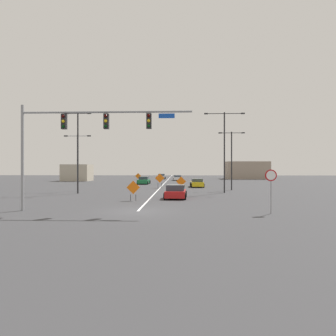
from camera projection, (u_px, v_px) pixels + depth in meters
ground at (138, 211)px, 20.09m from camera, size 192.23×192.23×0.00m
road_centre_stripe at (168, 180)px, 73.44m from camera, size 0.16×106.79×0.01m
traffic_signal_assembly at (81, 130)px, 20.21m from camera, size 11.94×0.44×7.39m
stop_sign at (271, 183)px, 19.01m from camera, size 0.76×0.07×2.88m
street_lamp_near_right at (232, 155)px, 39.13m from camera, size 3.49×0.24×7.84m
street_lamp_mid_left at (224, 145)px, 34.84m from camera, size 4.80×0.24×9.63m
street_lamp_near_left at (77, 157)px, 37.32m from camera, size 3.44×0.24×7.23m
street_lamp_far_right at (78, 146)px, 33.98m from camera, size 3.13×0.24×9.49m
construction_sign_left_lane at (138, 177)px, 57.64m from camera, size 1.16×0.31×1.97m
construction_sign_left_shoulder at (160, 179)px, 42.95m from camera, size 1.36×0.37×2.18m
construction_sign_median_near at (181, 182)px, 37.14m from camera, size 1.28×0.11×1.90m
construction_sign_right_shoulder at (133, 188)px, 26.51m from camera, size 1.22×0.16×1.82m
car_yellow_mid at (197, 183)px, 45.59m from camera, size 2.07×4.51×1.33m
car_red_approaching at (176, 192)px, 28.64m from camera, size 2.28×3.90×1.35m
car_white_passing at (177, 178)px, 69.45m from camera, size 2.10×4.47×1.26m
car_green_distant at (144, 180)px, 53.92m from camera, size 2.13×4.54×1.39m
car_silver_far at (162, 177)px, 78.03m from camera, size 2.17×4.36×1.39m
roadside_building_west at (77, 173)px, 66.81m from camera, size 6.13×5.02×3.77m
roadside_building_east at (247, 170)px, 78.81m from camera, size 11.11×6.60×4.67m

